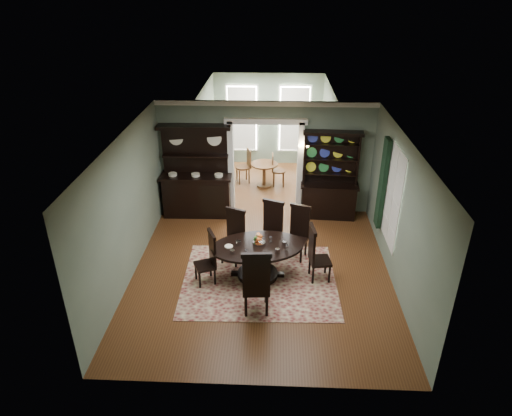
{
  "coord_description": "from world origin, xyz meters",
  "views": [
    {
      "loc": [
        0.24,
        -8.09,
        5.75
      ],
      "look_at": [
        -0.14,
        0.6,
        1.28
      ],
      "focal_mm": 32.0,
      "sensor_mm": 36.0,
      "label": 1
    }
  ],
  "objects_px": {
    "welsh_dresser": "(329,187)",
    "sideboard": "(197,185)",
    "dining_table": "(258,255)",
    "parlor_table": "(264,172)"
  },
  "relations": [
    {
      "from": "welsh_dresser",
      "to": "sideboard",
      "type": "bearing_deg",
      "value": -176.23
    },
    {
      "from": "dining_table",
      "to": "welsh_dresser",
      "type": "distance_m",
      "value": 3.35
    },
    {
      "from": "sideboard",
      "to": "parlor_table",
      "type": "height_order",
      "value": "sideboard"
    },
    {
      "from": "dining_table",
      "to": "parlor_table",
      "type": "bearing_deg",
      "value": 77.76
    },
    {
      "from": "welsh_dresser",
      "to": "parlor_table",
      "type": "relative_size",
      "value": 2.9
    },
    {
      "from": "sideboard",
      "to": "parlor_table",
      "type": "xyz_separation_m",
      "value": [
        1.71,
        1.83,
        -0.36
      ]
    },
    {
      "from": "sideboard",
      "to": "dining_table",
      "type": "bearing_deg",
      "value": -59.89
    },
    {
      "from": "welsh_dresser",
      "to": "parlor_table",
      "type": "bearing_deg",
      "value": 137.32
    },
    {
      "from": "dining_table",
      "to": "welsh_dresser",
      "type": "relative_size",
      "value": 0.93
    },
    {
      "from": "dining_table",
      "to": "sideboard",
      "type": "bearing_deg",
      "value": 109.12
    }
  ]
}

